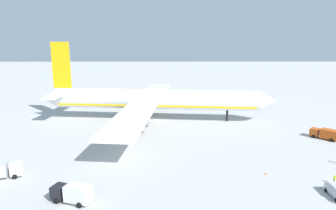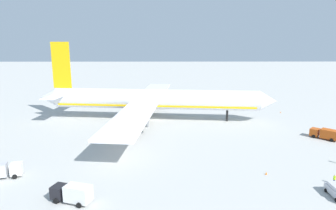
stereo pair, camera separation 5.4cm
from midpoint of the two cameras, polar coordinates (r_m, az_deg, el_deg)
ground_plane at (r=94.64m, az=-2.46°, el=-2.84°), size 600.00×600.00×0.00m
airliner at (r=93.48m, az=-3.33°, el=1.11°), size 77.35×79.14×24.86m
service_truck_0 at (r=49.24m, az=-18.36°, el=-16.18°), size 6.80×4.05×2.94m
service_truck_1 at (r=62.34m, az=-30.04°, el=-11.10°), size 6.86×3.78×2.83m
service_truck_2 at (r=85.40m, az=28.65°, el=-4.97°), size 6.43×6.42×2.72m
ground_worker_1 at (r=60.25m, az=30.03°, el=-12.59°), size 0.57×0.57×1.77m
traffic_cone_0 at (r=142.94m, az=15.28°, el=1.98°), size 0.36×0.36×0.55m
traffic_cone_1 at (r=59.22m, az=18.84°, el=-12.64°), size 0.36×0.36×0.55m
traffic_cone_2 at (r=110.57m, az=21.35°, el=-1.33°), size 0.36×0.36×0.55m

